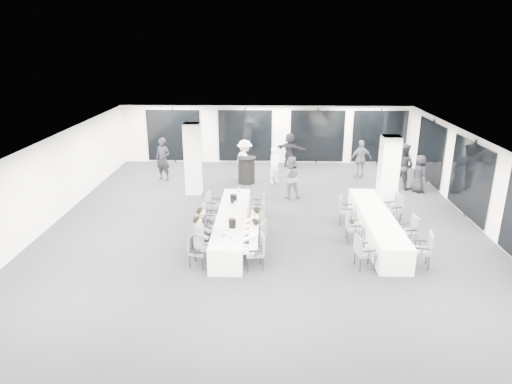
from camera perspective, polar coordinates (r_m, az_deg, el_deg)
room at (r=15.71m, az=4.27°, el=2.10°), size 14.04×16.04×2.84m
column_left at (r=17.94m, az=-7.89°, el=4.12°), size 0.60×0.60×2.80m
column_right at (r=16.10m, az=16.16°, el=1.86°), size 0.60×0.60×2.80m
banquet_table_main at (r=14.08m, az=-3.01°, el=-4.26°), size 0.90×5.00×0.75m
banquet_table_side at (r=14.56m, az=14.80°, el=-4.10°), size 0.90×5.00×0.75m
cocktail_table at (r=19.30m, az=-1.20°, el=2.77°), size 0.81×0.81×1.12m
chair_main_left_near at (r=12.42m, az=-7.52°, el=-7.06°), size 0.53×0.56×0.87m
chair_main_left_second at (r=12.97m, az=-7.14°, el=-5.72°), size 0.52×0.56×0.93m
chair_main_left_mid at (r=13.71m, az=-6.64°, el=-4.30°), size 0.49×0.54×0.93m
chair_main_left_fourth at (r=14.68m, az=-6.05°, el=-2.86°), size 0.45×0.50×0.86m
chair_main_left_far at (r=15.71m, az=-5.54°, el=-1.32°), size 0.54×0.56×0.89m
chair_main_right_near at (r=12.16m, az=0.19°, el=-7.19°), size 0.56×0.60×0.97m
chair_main_right_second at (r=12.86m, az=0.30°, el=-5.49°), size 0.64×0.67×1.04m
chair_main_right_mid at (r=13.78m, az=0.33°, el=-4.24°), size 0.53×0.55×0.86m
chair_main_right_fourth at (r=14.65m, az=0.43°, el=-2.68°), size 0.53×0.56×0.91m
chair_main_right_far at (r=15.49m, az=0.50°, el=-1.48°), size 0.47×0.52×0.91m
chair_side_left_near at (r=12.49m, az=13.16°, el=-7.06°), size 0.56×0.59×0.94m
chair_side_left_mid at (r=13.99m, az=11.86°, el=-4.11°), size 0.49×0.54×0.93m
chair_side_left_far at (r=15.31m, az=10.96°, el=-2.05°), size 0.54×0.58×0.92m
chair_side_right_near at (r=13.03m, az=20.30°, el=-6.53°), size 0.59×0.62×0.99m
chair_side_right_mid at (r=14.15m, az=18.70°, el=-4.44°), size 0.54×0.58×0.95m
chair_side_right_far at (r=15.71m, az=16.94°, el=-1.81°), size 0.62×0.65×1.01m
seated_guest_a at (r=12.24m, az=-6.87°, el=-5.78°), size 0.50×0.38×1.44m
seated_guest_b at (r=12.82m, az=-6.47°, el=-4.60°), size 0.50×0.38×1.44m
seated_guest_c at (r=12.04m, az=-0.60°, el=-6.08°), size 0.50×0.38×1.44m
seated_guest_d at (r=12.79m, az=-0.46°, el=-4.53°), size 0.50×0.38×1.44m
standing_guest_a at (r=19.31m, az=2.36°, el=3.66°), size 0.80×0.79×1.72m
standing_guest_b at (r=17.39m, az=4.33°, el=2.18°), size 0.95×0.63×1.87m
standing_guest_c at (r=19.62m, az=-1.43°, el=4.33°), size 1.30×1.42×1.99m
standing_guest_d at (r=20.46m, az=12.98°, el=4.32°), size 1.23×0.87×1.90m
standing_guest_e at (r=19.19m, az=19.77°, el=2.45°), size 0.77×0.95×1.72m
standing_guest_f at (r=21.72m, az=4.27°, el=5.53°), size 1.83×1.39×1.87m
standing_guest_g at (r=20.00m, az=-11.57°, el=4.36°), size 0.91×0.82×2.08m
standing_guest_h at (r=19.45m, az=17.96°, el=3.47°), size 1.14×1.17×2.11m
ice_bucket_near at (r=12.97m, az=-2.98°, el=-3.95°), size 0.21×0.21×0.24m
ice_bucket_far at (r=14.91m, az=-2.82°, el=-0.84°), size 0.23×0.23×0.26m
water_bottle_a at (r=12.32m, az=-4.02°, el=-5.29°), size 0.07×0.07×0.22m
water_bottle_b at (r=14.47m, az=-2.60°, el=-1.55°), size 0.07×0.07×0.21m
water_bottle_c at (r=15.78m, az=-2.21°, el=0.19°), size 0.07×0.07×0.21m
plate_a at (r=12.79m, az=-3.84°, el=-4.84°), size 0.22×0.22×0.03m
plate_b at (r=12.35m, az=-3.00°, el=-5.71°), size 0.21×0.21×0.03m
plate_c at (r=13.67m, az=-3.18°, el=-3.23°), size 0.20×0.20×0.03m
wine_glass at (r=12.05m, az=-2.88°, el=-5.59°), size 0.08×0.08×0.21m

